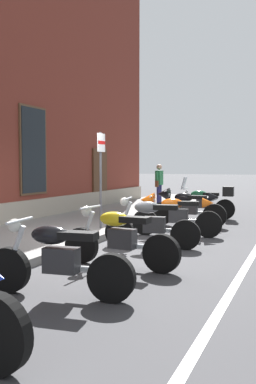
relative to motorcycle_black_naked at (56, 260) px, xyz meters
The scene contains 11 objects.
ground_plane 3.55m from the motorcycle_black_naked, 19.99° to the left, with size 140.00×140.00×0.00m, color #38383A.
sidewalk 4.32m from the motorcycle_black_naked, 39.85° to the left, with size 26.39×3.11×0.15m, color slate.
lane_stripe 3.89m from the motorcycle_black_naked, 31.19° to the right, with size 26.39×0.12×0.01m, color silver.
motorcycle_black_naked is the anchor object (origin of this frame).
motorcycle_yellow_naked 1.68m from the motorcycle_black_naked, ahead, with size 0.62×2.09×0.99m.
motorcycle_grey_naked 3.39m from the motorcycle_black_naked, ahead, with size 0.65×1.95×1.02m.
motorcycle_orange_sport 4.91m from the motorcycle_black_naked, ahead, with size 0.66×2.12×1.03m.
motorcycle_black_sport 6.55m from the motorcycle_black_naked, ahead, with size 0.62×2.14×1.05m.
motorcycle_green_touring 8.43m from the motorcycle_black_naked, ahead, with size 0.62×2.04×1.31m.
pedestrian_striped_shirt 10.94m from the motorcycle_black_naked, 12.39° to the left, with size 0.66×0.21×1.57m.
parking_sign 4.93m from the motorcycle_black_naked, 20.53° to the left, with size 0.36×0.07×2.32m.
Camera 1 is at (-7.63, -4.07, 1.67)m, focal length 38.31 mm.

